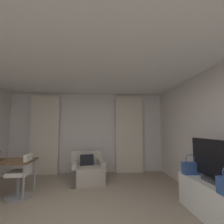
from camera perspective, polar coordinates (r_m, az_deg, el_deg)
name	(u,v)px	position (r m, az deg, el deg)	size (l,w,h in m)	color
wall_window	(88,132)	(5.59, -8.32, -7.03)	(5.12, 0.06, 2.60)	silver
ceiling	(78,53)	(2.84, -11.87, 19.38)	(5.12, 6.12, 0.06)	white
curtain_left_panel	(44,134)	(5.72, -22.41, -7.13)	(0.90, 0.06, 2.50)	beige
curtain_right_panel	(129,134)	(5.55, 6.03, -7.58)	(0.90, 0.06, 2.50)	beige
armchair	(87,171)	(4.76, -8.63, -19.70)	(0.97, 0.91, 0.80)	#B2A899
desk_chair	(21,178)	(4.17, -29.13, -19.43)	(0.48, 0.48, 0.88)	gray
tv_console	(215,201)	(3.37, 32.12, -24.71)	(0.51, 1.35, 0.57)	white
tv_flatscreen	(212,162)	(3.22, 31.46, -14.48)	(0.20, 1.02, 0.68)	#333338
handbag_primary	(191,168)	(3.59, 25.61, -17.01)	(0.30, 0.14, 0.37)	#335193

